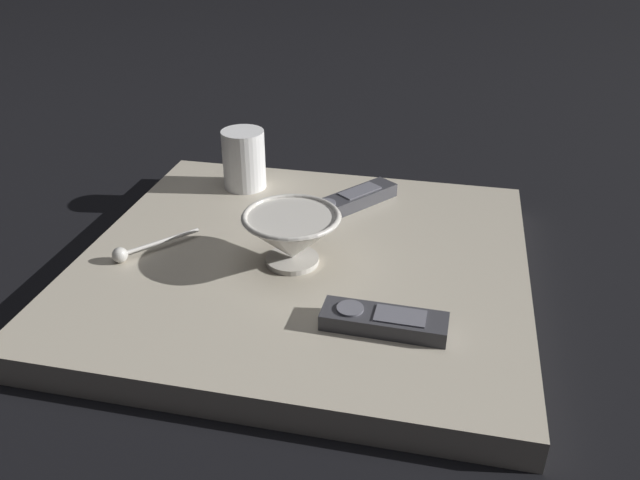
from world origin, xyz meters
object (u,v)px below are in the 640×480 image
at_px(tv_remote_near, 384,321).
at_px(tv_remote_far, 350,201).
at_px(cereal_bowl, 292,236).
at_px(coffee_mug, 244,159).
at_px(teaspoon, 132,251).

xyz_separation_m(tv_remote_near, tv_remote_far, (0.10, -0.32, 0.00)).
relative_size(cereal_bowl, coffee_mug, 1.35).
relative_size(cereal_bowl, tv_remote_far, 0.81).
relative_size(cereal_bowl, tv_remote_near, 0.90).
distance_m(cereal_bowl, coffee_mug, 0.28).
bearing_deg(tv_remote_far, cereal_bowl, 75.63).
height_order(cereal_bowl, tv_remote_near, cereal_bowl).
relative_size(teaspoon, tv_remote_far, 0.63).
bearing_deg(tv_remote_near, cereal_bowl, -40.67).
distance_m(cereal_bowl, tv_remote_near, 0.20).
relative_size(teaspoon, tv_remote_near, 0.70).
distance_m(tv_remote_near, tv_remote_far, 0.34).
xyz_separation_m(coffee_mug, teaspoon, (0.08, 0.28, -0.04)).
bearing_deg(cereal_bowl, coffee_mug, -57.98).
bearing_deg(tv_remote_far, coffee_mug, -12.42).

